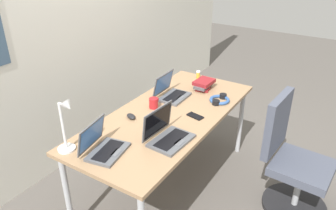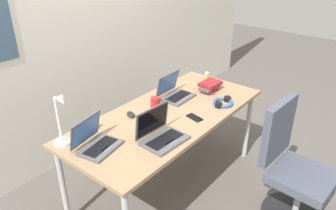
% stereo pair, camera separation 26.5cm
% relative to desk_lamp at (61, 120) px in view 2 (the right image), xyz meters
% --- Properties ---
extents(ground_plane, '(12.00, 12.00, 0.00)m').
position_rel_desk_lamp_xyz_m(ground_plane, '(0.80, -0.28, -0.94)').
color(ground_plane, '#56514C').
extents(wall_back, '(6.00, 0.13, 2.60)m').
position_rel_desk_lamp_xyz_m(wall_back, '(0.80, 0.82, 0.36)').
color(wall_back, silver).
rests_on(wall_back, ground_plane).
extents(desk, '(1.80, 0.80, 0.74)m').
position_rel_desk_lamp_xyz_m(desk, '(0.80, -0.28, -0.25)').
color(desk, '#9E7A56').
rests_on(desk, ground_plane).
extents(desk_lamp, '(0.12, 0.18, 0.40)m').
position_rel_desk_lamp_xyz_m(desk_lamp, '(0.00, 0.00, 0.00)').
color(desk_lamp, white).
rests_on(desk_lamp, desk).
extents(laptop_back_left, '(0.29, 0.25, 0.21)m').
position_rel_desk_lamp_xyz_m(laptop_back_left, '(1.08, -0.13, -0.15)').
color(laptop_back_left, '#515459').
rests_on(laptop_back_left, desk).
extents(laptop_near_lamp, '(0.33, 0.29, 0.21)m').
position_rel_desk_lamp_xyz_m(laptop_near_lamp, '(0.11, -0.20, -0.15)').
color(laptop_near_lamp, '#515459').
rests_on(laptop_near_lamp, desk).
extents(laptop_near_mouse, '(0.33, 0.27, 0.24)m').
position_rel_desk_lamp_xyz_m(laptop_near_mouse, '(0.47, -0.48, -0.15)').
color(laptop_near_mouse, '#515459').
rests_on(laptop_near_mouse, desk).
extents(computer_mouse, '(0.09, 0.11, 0.03)m').
position_rel_desk_lamp_xyz_m(computer_mouse, '(0.58, -0.07, -0.18)').
color(computer_mouse, black).
rests_on(computer_mouse, desk).
extents(cell_phone, '(0.09, 0.15, 0.01)m').
position_rel_desk_lamp_xyz_m(cell_phone, '(0.87, -0.49, -0.19)').
color(cell_phone, black).
rests_on(cell_phone, desk).
extents(headphones, '(0.21, 0.18, 0.04)m').
position_rel_desk_lamp_xyz_m(headphones, '(1.24, -0.54, -0.18)').
color(headphones, '#335999').
rests_on(headphones, desk).
extents(pill_bottle, '(0.04, 0.04, 0.08)m').
position_rel_desk_lamp_xyz_m(pill_bottle, '(1.60, -0.13, -0.16)').
color(pill_bottle, gold).
rests_on(pill_bottle, desk).
extents(book_stack, '(0.22, 0.16, 0.09)m').
position_rel_desk_lamp_xyz_m(book_stack, '(1.40, -0.30, -0.15)').
color(book_stack, maroon).
rests_on(book_stack, desk).
extents(coffee_mug, '(0.11, 0.08, 0.09)m').
position_rel_desk_lamp_xyz_m(coffee_mug, '(0.83, -0.12, -0.15)').
color(coffee_mug, '#B21E23').
rests_on(coffee_mug, desk).
extents(office_chair, '(0.52, 0.55, 0.97)m').
position_rel_desk_lamp_xyz_m(office_chair, '(1.13, -1.24, -0.54)').
color(office_chair, black).
rests_on(office_chair, ground_plane).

